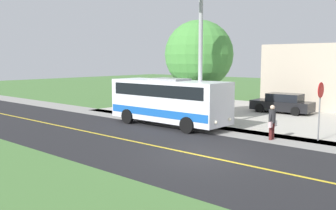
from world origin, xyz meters
The scene contains 10 objects.
ground_plane centered at (0.00, 0.00, 0.00)m, with size 120.00×120.00×0.00m, color #477238.
road_surface centered at (0.00, 0.00, 0.00)m, with size 8.00×100.00×0.01m, color black.
sidewalk centered at (-5.20, 0.00, 0.00)m, with size 2.40×100.00×0.01m, color gray.
road_centre_line centered at (0.00, 0.00, 0.01)m, with size 0.16×100.00×0.00m, color gold.
shuttle_bus_front centered at (-4.50, -5.78, 1.57)m, with size 2.66×7.74×2.85m.
pedestrian_with_bags centered at (-4.87, 0.71, 0.93)m, with size 0.72×0.34×1.73m.
stop_sign centered at (-6.10, 2.57, 1.96)m, with size 0.76×0.07×2.88m.
street_light_pole centered at (-4.88, -3.83, 4.49)m, with size 1.97×0.24×8.17m.
parked_car_near centered at (-14.12, -2.93, 0.69)m, with size 2.17×4.48×1.45m.
tree_curbside centered at (-7.40, -5.73, 4.27)m, with size 4.44×4.44×6.50m.
Camera 1 is at (12.24, 8.88, 3.99)m, focal length 39.90 mm.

